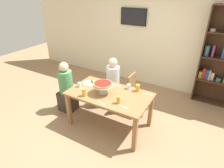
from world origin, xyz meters
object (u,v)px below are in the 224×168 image
object	(u,v)px
chair_far_right	(136,92)
cutlery_knife_near	(124,107)
salad_plate_far_diner	(90,83)
cutlery_knife_far	(101,103)
diner_far_left	(113,85)
diner_head_west	(67,90)
water_glass_clear_far	(79,85)
television	(133,17)
beer_glass_amber_tall	(138,88)
salad_plate_near_diner	(106,83)
water_glass_clear_near	(129,87)
beer_glass_amber_spare	(84,92)
dining_table	(109,97)
cutlery_fork_near	(117,86)
beer_glass_amber_short	(119,100)
cutlery_fork_far	(148,94)
deep_dish_pizza_stand	(103,85)

from	to	relation	value
chair_far_right	cutlery_knife_near	size ratio (longest dim) A/B	4.83
salad_plate_far_diner	cutlery_knife_far	distance (m)	0.78
diner_far_left	diner_head_west	world-z (taller)	same
diner_far_left	water_glass_clear_far	distance (m)	0.91
television	beer_glass_amber_tall	bearing A→B (deg)	-61.89
chair_far_right	salad_plate_near_diner	world-z (taller)	chair_far_right
salad_plate_near_diner	cutlery_knife_far	xyz separation A→B (m)	(0.31, -0.63, -0.02)
salad_plate_far_diner	diner_head_west	bearing A→B (deg)	-165.19
salad_plate_far_diner	television	bearing A→B (deg)	89.19
water_glass_clear_near	cutlery_knife_far	distance (m)	0.72
beer_glass_amber_spare	television	bearing A→B (deg)	94.12
dining_table	cutlery_fork_near	xyz separation A→B (m)	(-0.01, 0.34, 0.10)
chair_far_right	cutlery_fork_near	size ratio (longest dim) A/B	4.83
diner_head_west	water_glass_clear_far	distance (m)	0.54
beer_glass_amber_short	cutlery_fork_near	world-z (taller)	beer_glass_amber_short
television	cutlery_knife_near	world-z (taller)	television
cutlery_knife_near	beer_glass_amber_short	bearing A→B (deg)	163.40
television	cutlery_fork_far	bearing A→B (deg)	-57.02
television	beer_glass_amber_short	size ratio (longest dim) A/B	5.17
water_glass_clear_near	salad_plate_far_diner	bearing A→B (deg)	-165.61
diner_head_west	cutlery_knife_near	bearing A→B (deg)	-9.99
beer_glass_amber_short	water_glass_clear_far	bearing A→B (deg)	172.32
beer_glass_amber_short	cutlery_fork_far	world-z (taller)	beer_glass_amber_short
cutlery_knife_far	beer_glass_amber_spare	bearing A→B (deg)	-173.98
beer_glass_amber_short	cutlery_knife_far	distance (m)	0.30
deep_dish_pizza_stand	water_glass_clear_near	distance (m)	0.54
beer_glass_amber_tall	cutlery_knife_near	world-z (taller)	beer_glass_amber_tall
beer_glass_amber_spare	cutlery_fork_near	bearing A→B (deg)	62.90
salad_plate_far_diner	cutlery_knife_far	size ratio (longest dim) A/B	1.43
beer_glass_amber_short	cutlery_knife_near	bearing A→B (deg)	-26.06
dining_table	cutlery_knife_near	size ratio (longest dim) A/B	8.58
cutlery_knife_near	television	bearing A→B (deg)	121.46
television	chair_far_right	world-z (taller)	television
diner_head_west	salad_plate_near_diner	xyz separation A→B (m)	(0.84, 0.28, 0.27)
diner_head_west	beer_glass_amber_spare	xyz separation A→B (m)	(0.75, -0.31, 0.33)
television	beer_glass_amber_spare	size ratio (longest dim) A/B	4.53
television	water_glass_clear_near	bearing A→B (deg)	-66.83
water_glass_clear_far	cutlery_fork_far	size ratio (longest dim) A/B	0.53
chair_far_right	deep_dish_pizza_stand	xyz separation A→B (m)	(-0.35, -0.77, 0.43)
cutlery_fork_near	chair_far_right	bearing A→B (deg)	-118.25
water_glass_clear_near	cutlery_fork_far	world-z (taller)	water_glass_clear_near
beer_glass_amber_spare	beer_glass_amber_short	bearing A→B (deg)	9.12
deep_dish_pizza_stand	cutlery_knife_near	distance (m)	0.62
cutlery_fork_near	water_glass_clear_near	bearing A→B (deg)	-173.44
diner_far_left	television	bearing A→B (deg)	-172.43
salad_plate_near_diner	beer_glass_amber_short	xyz separation A→B (m)	(0.56, -0.48, 0.05)
beer_glass_amber_tall	cutlery_knife_near	xyz separation A→B (m)	(0.02, -0.62, -0.06)
chair_far_right	cutlery_fork_near	bearing A→B (deg)	-33.81
dining_table	water_glass_clear_far	distance (m)	0.67
chair_far_right	dining_table	bearing A→B (deg)	-18.66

